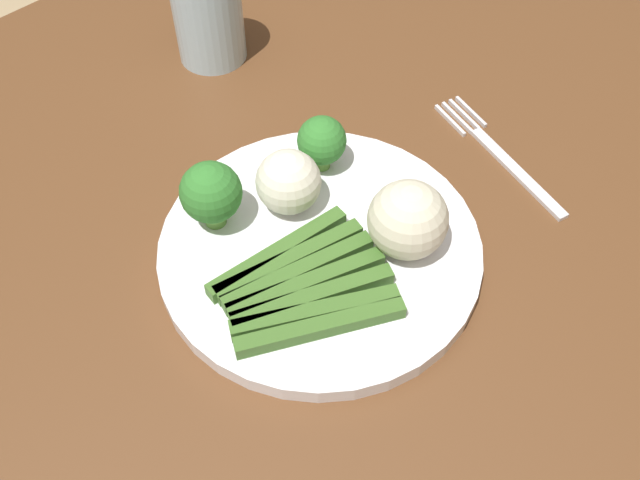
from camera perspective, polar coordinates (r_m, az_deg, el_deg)
The scene contains 9 objects.
dining_table at distance 0.65m, azimuth -4.31°, elevation -9.39°, with size 1.23×0.91×0.77m.
plate at distance 0.56m, azimuth -0.00°, elevation -0.79°, with size 0.25×0.25×0.01m, color white.
asparagus_bundle at distance 0.52m, azimuth -1.39°, elevation -3.71°, with size 0.14×0.12×0.01m.
broccoli_back at distance 0.59m, azimuth 0.14°, elevation 7.91°, with size 0.04×0.04×0.05m.
broccoli_outer_edge at distance 0.55m, azimuth -8.72°, elevation 3.72°, with size 0.05×0.05×0.06m.
cauliflower_near_center at distance 0.53m, azimuth 7.04°, elevation 1.61°, with size 0.06×0.06×0.06m, color beige.
cauliflower_edge at distance 0.56m, azimuth -2.54°, elevation 4.66°, with size 0.05×0.05×0.05m, color silver.
fork at distance 0.66m, azimuth 14.12°, elevation 6.70°, with size 0.06×0.16×0.00m.
water_glass at distance 0.73m, azimuth -8.94°, elevation 17.37°, with size 0.07×0.07×0.09m, color silver.
Camera 1 is at (-0.18, -0.25, 1.23)m, focal length 39.98 mm.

